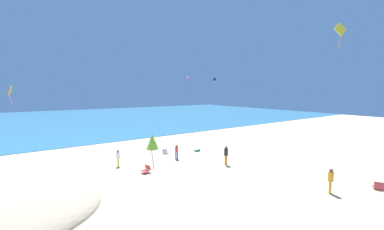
{
  "coord_description": "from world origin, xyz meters",
  "views": [
    {
      "loc": [
        -11.08,
        -7.44,
        6.31
      ],
      "look_at": [
        0.0,
        8.61,
        4.34
      ],
      "focal_mm": 21.56,
      "sensor_mm": 36.0,
      "label": 1
    }
  ],
  "objects_px": {
    "beach_chair_near_camera": "(146,169)",
    "kite_lime": "(152,142)",
    "kite_black": "(215,80)",
    "kite_orange": "(10,91)",
    "beach_chair_far_right": "(165,152)",
    "kite_yellow": "(340,30)",
    "person_0": "(118,157)",
    "person_3": "(331,179)",
    "person_2": "(226,154)",
    "kite_magenta": "(187,77)",
    "cooler_box": "(197,150)",
    "person_4": "(177,151)",
    "beach_chair_mid_beach": "(379,186)"
  },
  "relations": [
    {
      "from": "beach_chair_mid_beach",
      "to": "kite_lime",
      "type": "xyz_separation_m",
      "value": [
        -13.85,
        4.26,
        3.9
      ]
    },
    {
      "from": "person_2",
      "to": "cooler_box",
      "type": "bearing_deg",
      "value": -79.05
    },
    {
      "from": "kite_orange",
      "to": "cooler_box",
      "type": "bearing_deg",
      "value": 10.29
    },
    {
      "from": "beach_chair_far_right",
      "to": "kite_magenta",
      "type": "height_order",
      "value": "kite_magenta"
    },
    {
      "from": "beach_chair_far_right",
      "to": "beach_chair_near_camera",
      "type": "bearing_deg",
      "value": 178.49
    },
    {
      "from": "kite_black",
      "to": "kite_orange",
      "type": "distance_m",
      "value": 26.16
    },
    {
      "from": "beach_chair_near_camera",
      "to": "kite_magenta",
      "type": "distance_m",
      "value": 23.1
    },
    {
      "from": "person_2",
      "to": "person_4",
      "type": "xyz_separation_m",
      "value": [
        -2.67,
        3.86,
        -0.15
      ]
    },
    {
      "from": "kite_orange",
      "to": "kite_lime",
      "type": "distance_m",
      "value": 9.46
    },
    {
      "from": "person_4",
      "to": "kite_lime",
      "type": "bearing_deg",
      "value": 9.64
    },
    {
      "from": "person_4",
      "to": "kite_magenta",
      "type": "bearing_deg",
      "value": -170.9
    },
    {
      "from": "beach_chair_far_right",
      "to": "person_2",
      "type": "bearing_deg",
      "value": -114.45
    },
    {
      "from": "person_0",
      "to": "kite_yellow",
      "type": "height_order",
      "value": "kite_yellow"
    },
    {
      "from": "cooler_box",
      "to": "kite_orange",
      "type": "bearing_deg",
      "value": -169.71
    },
    {
      "from": "cooler_box",
      "to": "kite_black",
      "type": "distance_m",
      "value": 14.1
    },
    {
      "from": "person_4",
      "to": "beach_chair_near_camera",
      "type": "bearing_deg",
      "value": -19.14
    },
    {
      "from": "cooler_box",
      "to": "kite_magenta",
      "type": "xyz_separation_m",
      "value": [
        7.26,
        12.93,
        8.62
      ]
    },
    {
      "from": "kite_orange",
      "to": "kite_lime",
      "type": "height_order",
      "value": "kite_orange"
    },
    {
      "from": "beach_chair_mid_beach",
      "to": "kite_yellow",
      "type": "distance_m",
      "value": 10.29
    },
    {
      "from": "beach_chair_far_right",
      "to": "kite_magenta",
      "type": "distance_m",
      "value": 18.07
    },
    {
      "from": "beach_chair_near_camera",
      "to": "person_0",
      "type": "height_order",
      "value": "person_0"
    },
    {
      "from": "person_3",
      "to": "beach_chair_far_right",
      "type": "bearing_deg",
      "value": 175.26
    },
    {
      "from": "beach_chair_mid_beach",
      "to": "kite_black",
      "type": "bearing_deg",
      "value": 48.46
    },
    {
      "from": "kite_magenta",
      "to": "beach_chair_far_right",
      "type": "bearing_deg",
      "value": -131.58
    },
    {
      "from": "cooler_box",
      "to": "person_4",
      "type": "bearing_deg",
      "value": -159.29
    },
    {
      "from": "person_0",
      "to": "kite_lime",
      "type": "distance_m",
      "value": 10.74
    },
    {
      "from": "beach_chair_far_right",
      "to": "kite_yellow",
      "type": "xyz_separation_m",
      "value": [
        4.83,
        -13.71,
        9.82
      ]
    },
    {
      "from": "beach_chair_mid_beach",
      "to": "kite_orange",
      "type": "distance_m",
      "value": 23.28
    },
    {
      "from": "person_3",
      "to": "kite_yellow",
      "type": "height_order",
      "value": "kite_yellow"
    },
    {
      "from": "beach_chair_near_camera",
      "to": "kite_lime",
      "type": "relative_size",
      "value": 0.5
    },
    {
      "from": "cooler_box",
      "to": "kite_orange",
      "type": "xyz_separation_m",
      "value": [
        -15.18,
        -2.76,
        6.21
      ]
    },
    {
      "from": "kite_magenta",
      "to": "kite_black",
      "type": "xyz_separation_m",
      "value": [
        1.49,
        -5.28,
        -0.63
      ]
    },
    {
      "from": "person_2",
      "to": "person_3",
      "type": "relative_size",
      "value": 1.04
    },
    {
      "from": "beach_chair_mid_beach",
      "to": "person_0",
      "type": "xyz_separation_m",
      "value": [
        -12.39,
        14.37,
        0.58
      ]
    },
    {
      "from": "kite_black",
      "to": "kite_orange",
      "type": "relative_size",
      "value": 1.39
    },
    {
      "from": "person_0",
      "to": "person_3",
      "type": "xyz_separation_m",
      "value": [
        9.25,
        -12.81,
        0.11
      ]
    },
    {
      "from": "person_2",
      "to": "kite_black",
      "type": "bearing_deg",
      "value": -108.37
    },
    {
      "from": "person_0",
      "to": "cooler_box",
      "type": "bearing_deg",
      "value": -156.81
    },
    {
      "from": "cooler_box",
      "to": "kite_black",
      "type": "bearing_deg",
      "value": 41.15
    },
    {
      "from": "beach_chair_mid_beach",
      "to": "person_0",
      "type": "relative_size",
      "value": 0.57
    },
    {
      "from": "beach_chair_far_right",
      "to": "kite_black",
      "type": "bearing_deg",
      "value": -19.41
    },
    {
      "from": "person_2",
      "to": "kite_lime",
      "type": "bearing_deg",
      "value": 47.17
    },
    {
      "from": "cooler_box",
      "to": "kite_black",
      "type": "height_order",
      "value": "kite_black"
    },
    {
      "from": "person_4",
      "to": "kite_yellow",
      "type": "bearing_deg",
      "value": 68.55
    },
    {
      "from": "beach_chair_far_right",
      "to": "cooler_box",
      "type": "xyz_separation_m",
      "value": [
        3.32,
        -1.01,
        -0.11
      ]
    },
    {
      "from": "beach_chair_far_right",
      "to": "kite_black",
      "type": "distance_m",
      "value": 15.87
    },
    {
      "from": "beach_chair_mid_beach",
      "to": "person_4",
      "type": "distance_m",
      "value": 15.16
    },
    {
      "from": "beach_chair_far_right",
      "to": "person_0",
      "type": "distance_m",
      "value": 5.3
    },
    {
      "from": "cooler_box",
      "to": "kite_black",
      "type": "relative_size",
      "value": 0.38
    },
    {
      "from": "kite_yellow",
      "to": "kite_lime",
      "type": "xyz_separation_m",
      "value": [
        -11.41,
        2.41,
        -5.92
      ]
    }
  ]
}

